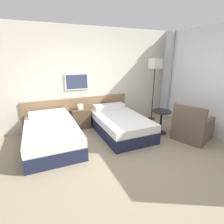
{
  "coord_description": "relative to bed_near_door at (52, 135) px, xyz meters",
  "views": [
    {
      "loc": [
        -1.57,
        -2.59,
        1.91
      ],
      "look_at": [
        0.07,
        1.17,
        0.61
      ],
      "focal_mm": 28.0,
      "sensor_mm": 36.0,
      "label": 1
    }
  ],
  "objects": [
    {
      "name": "ground_plane",
      "position": [
        1.37,
        -1.24,
        -0.24
      ],
      "size": [
        16.0,
        16.0,
        0.0
      ],
      "primitive_type": "plane",
      "color": "gray"
    },
    {
      "name": "wall_headboard",
      "position": [
        1.34,
        1.0,
        1.05
      ],
      "size": [
        10.0,
        0.1,
        2.7
      ],
      "color": "beige",
      "rests_on": "ground_plane"
    },
    {
      "name": "bed_near_door",
      "position": [
        0.0,
        0.0,
        0.0
      ],
      "size": [
        1.12,
        1.91,
        0.59
      ],
      "color": "#1E233D",
      "rests_on": "ground_plane"
    },
    {
      "name": "bed_near_window",
      "position": [
        1.7,
        0.0,
        0.0
      ],
      "size": [
        1.12,
        1.91,
        0.59
      ],
      "color": "#1E233D",
      "rests_on": "ground_plane"
    },
    {
      "name": "nightstand",
      "position": [
        0.85,
        0.73,
        0.04
      ],
      "size": [
        0.49,
        0.34,
        0.68
      ],
      "color": "brown",
      "rests_on": "ground_plane"
    },
    {
      "name": "floor_lamp",
      "position": [
        3.1,
        0.52,
        1.38
      ],
      "size": [
        0.29,
        0.29,
        1.87
      ],
      "color": "black",
      "rests_on": "ground_plane"
    },
    {
      "name": "side_table",
      "position": [
        2.65,
        -0.48,
        0.19
      ],
      "size": [
        0.5,
        0.5,
        0.61
      ],
      "color": "black",
      "rests_on": "ground_plane"
    },
    {
      "name": "armchair",
      "position": [
        3.12,
        -1.06,
        0.03
      ],
      "size": [
        1.0,
        0.96,
        0.88
      ],
      "rotation": [
        0.0,
        0.0,
        1.94
      ],
      "color": "brown",
      "rests_on": "ground_plane"
    }
  ]
}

